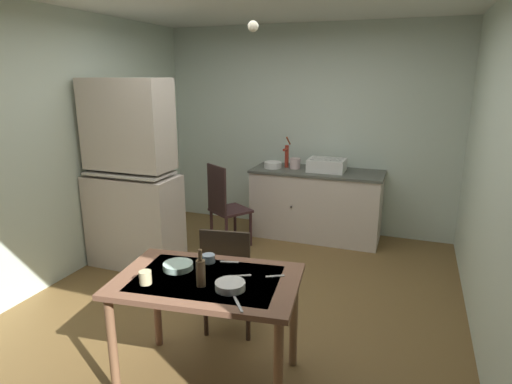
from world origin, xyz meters
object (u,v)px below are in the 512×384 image
at_px(sink_basin, 327,165).
at_px(hand_pump, 287,154).
at_px(dining_table, 207,293).
at_px(chair_by_counter, 225,205).
at_px(hutch_cabinet, 132,182).
at_px(serving_bowl_wide, 178,266).
at_px(mixing_bowl_counter, 273,165).
at_px(teacup_mint, 209,258).
at_px(chair_far_side, 230,275).
at_px(glass_bottle, 201,272).

relative_size(sink_basin, hand_pump, 1.13).
relative_size(dining_table, chair_by_counter, 1.23).
xyz_separation_m(sink_basin, chair_by_counter, (-1.05, -0.69, -0.42)).
distance_m(hutch_cabinet, serving_bowl_wide, 1.90).
distance_m(hand_pump, mixing_bowl_counter, 0.22).
relative_size(hutch_cabinet, teacup_mint, 22.64).
height_order(hand_pump, serving_bowl_wide, hand_pump).
relative_size(hand_pump, chair_far_side, 0.44).
distance_m(dining_table, glass_bottle, 0.22).
bearing_deg(chair_by_counter, serving_bowl_wide, -73.31).
bearing_deg(dining_table, chair_by_counter, 111.82).
bearing_deg(mixing_bowl_counter, teacup_mint, -81.17).
height_order(dining_table, chair_by_counter, chair_by_counter).
bearing_deg(teacup_mint, hand_pump, 95.41).
bearing_deg(serving_bowl_wide, hutch_cabinet, 134.60).
distance_m(hutch_cabinet, chair_far_side, 1.72).
distance_m(sink_basin, chair_far_side, 2.36).
relative_size(chair_far_side, serving_bowl_wide, 4.53).
xyz_separation_m(chair_by_counter, serving_bowl_wide, (0.64, -2.15, 0.26)).
distance_m(mixing_bowl_counter, serving_bowl_wide, 2.81).
height_order(mixing_bowl_counter, teacup_mint, mixing_bowl_counter).
bearing_deg(chair_far_side, glass_bottle, -79.70).
bearing_deg(glass_bottle, hand_pump, 96.90).
bearing_deg(chair_by_counter, dining_table, -68.18).
xyz_separation_m(mixing_bowl_counter, teacup_mint, (0.41, -2.63, -0.11)).
distance_m(mixing_bowl_counter, dining_table, 2.90).
xyz_separation_m(hand_pump, teacup_mint, (0.26, -2.72, -0.24)).
bearing_deg(glass_bottle, teacup_mint, 108.95).
xyz_separation_m(hand_pump, serving_bowl_wide, (0.12, -2.89, -0.25)).
bearing_deg(hutch_cabinet, hand_pump, 51.70).
bearing_deg(sink_basin, glass_bottle, -92.93).
relative_size(mixing_bowl_counter, glass_bottle, 0.92).
xyz_separation_m(dining_table, teacup_mint, (-0.10, 0.22, 0.13)).
xyz_separation_m(sink_basin, glass_bottle, (-0.15, -3.00, -0.09)).
bearing_deg(mixing_bowl_counter, dining_table, -79.94).
xyz_separation_m(hutch_cabinet, hand_pump, (1.21, 1.54, 0.11)).
bearing_deg(chair_far_side, hand_pump, 95.88).
bearing_deg(hand_pump, sink_basin, -4.95).
bearing_deg(chair_far_side, chair_by_counter, 115.57).
bearing_deg(sink_basin, chair_by_counter, -146.57).
distance_m(chair_far_side, serving_bowl_wide, 0.63).
distance_m(hutch_cabinet, mixing_bowl_counter, 1.79).
bearing_deg(mixing_bowl_counter, glass_bottle, -80.02).
bearing_deg(glass_bottle, sink_basin, 87.07).
distance_m(serving_bowl_wide, glass_bottle, 0.31).
bearing_deg(serving_bowl_wide, hand_pump, 92.32).
height_order(mixing_bowl_counter, serving_bowl_wide, mixing_bowl_counter).
xyz_separation_m(hutch_cabinet, chair_by_counter, (0.69, 0.80, -0.41)).
bearing_deg(sink_basin, chair_far_side, -96.97).
bearing_deg(chair_by_counter, chair_far_side, -64.43).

